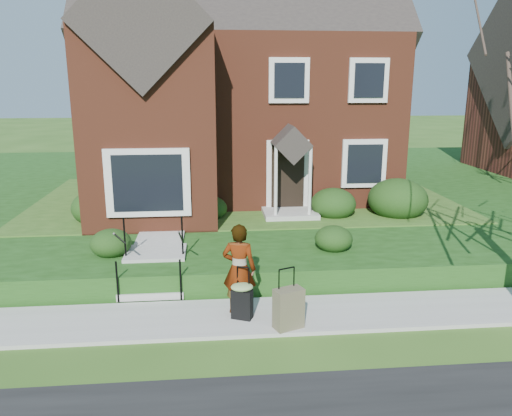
{
  "coord_description": "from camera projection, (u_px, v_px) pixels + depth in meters",
  "views": [
    {
      "loc": [
        -1.2,
        -9.01,
        4.54
      ],
      "look_at": [
        -0.15,
        2.0,
        1.75
      ],
      "focal_mm": 35.0,
      "sensor_mm": 36.0,
      "label": 1
    }
  ],
  "objects": [
    {
      "name": "front_steps",
      "position": [
        154.0,
        266.0,
        11.35
      ],
      "size": [
        1.4,
        2.02,
        1.5
      ],
      "color": "#9E9B93",
      "rests_on": "ground"
    },
    {
      "name": "suitcase_olive",
      "position": [
        289.0,
        308.0,
        9.26
      ],
      "size": [
        0.61,
        0.48,
        1.16
      ],
      "rotation": [
        0.0,
        0.0,
        0.38
      ],
      "color": "brown",
      "rests_on": "sidewalk"
    },
    {
      "name": "woman",
      "position": [
        239.0,
        269.0,
        9.76
      ],
      "size": [
        0.76,
        0.59,
        1.83
      ],
      "primitive_type": "imported",
      "rotation": [
        0.0,
        0.0,
        2.89
      ],
      "color": "#999999",
      "rests_on": "sidewalk"
    },
    {
      "name": "sidewalk",
      "position": [
        273.0,
        316.0,
        9.91
      ],
      "size": [
        60.0,
        1.6,
        0.08
      ],
      "primitive_type": "cube",
      "color": "#9E9B93",
      "rests_on": "ground"
    },
    {
      "name": "foundation_shrubs",
      "position": [
        285.0,
        203.0,
        14.57
      ],
      "size": [
        10.59,
        4.32,
        1.26
      ],
      "color": "black",
      "rests_on": "terrace"
    },
    {
      "name": "main_house",
      "position": [
        234.0,
        62.0,
        17.89
      ],
      "size": [
        10.4,
        10.2,
        9.4
      ],
      "color": "brown",
      "rests_on": "terrace"
    },
    {
      "name": "ground",
      "position": [
        273.0,
        318.0,
        9.92
      ],
      "size": [
        120.0,
        120.0,
        0.0
      ],
      "primitive_type": "plane",
      "color": "#2D5119",
      "rests_on": "ground"
    },
    {
      "name": "walkway",
      "position": [
        165.0,
        222.0,
        14.36
      ],
      "size": [
        1.2,
        6.0,
        0.06
      ],
      "primitive_type": "cube",
      "color": "#9E9B93",
      "rests_on": "terrace"
    },
    {
      "name": "suitcase_black",
      "position": [
        242.0,
        299.0,
        9.63
      ],
      "size": [
        0.54,
        0.5,
        1.05
      ],
      "rotation": [
        0.0,
        0.0,
        -0.41
      ],
      "color": "black",
      "rests_on": "sidewalk"
    },
    {
      "name": "terrace",
      "position": [
        335.0,
        187.0,
        20.73
      ],
      "size": [
        44.0,
        20.0,
        0.6
      ],
      "primitive_type": "cube",
      "color": "#183C10",
      "rests_on": "ground"
    }
  ]
}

